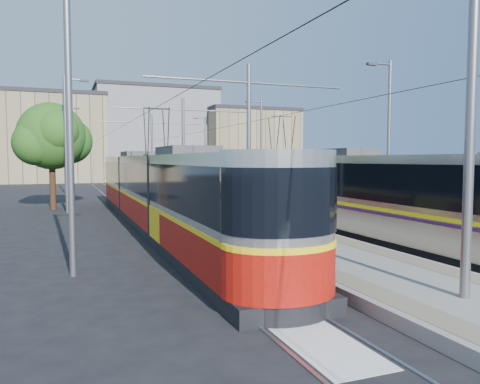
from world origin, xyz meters
name	(u,v)px	position (x,y,z in m)	size (l,w,h in m)	color
ground	(352,269)	(0.00, 0.00, 0.00)	(160.00, 160.00, 0.00)	black
platform	(195,207)	(0.00, 17.00, 0.15)	(4.00, 50.00, 0.30)	gray
tactile_strip_left	(172,206)	(-1.45, 17.00, 0.30)	(0.70, 50.00, 0.01)	gray
tactile_strip_right	(217,204)	(1.45, 17.00, 0.30)	(0.70, 50.00, 0.01)	gray
rails	(195,209)	(0.00, 17.00, 0.02)	(8.71, 70.00, 0.03)	gray
track_arrow	(286,317)	(-3.60, -3.00, 0.01)	(1.20, 5.00, 0.01)	silver
tram_left	(157,190)	(-3.60, 10.52, 1.71)	(2.43, 28.29, 5.50)	black
tram_right	(281,183)	(3.60, 12.15, 1.86)	(2.43, 30.65, 5.50)	black
catenary	(208,135)	(0.00, 14.15, 4.52)	(9.20, 70.00, 7.00)	slate
street_lamps	(180,145)	(0.00, 21.00, 4.18)	(15.18, 38.22, 8.00)	slate
shelter	(234,191)	(1.20, 13.24, 1.39)	(0.61, 0.96, 2.09)	black
tree	(56,138)	(-8.05, 20.50, 4.51)	(4.59, 4.24, 6.67)	#382314
building_left	(45,138)	(-10.00, 60.00, 6.11)	(16.32, 12.24, 12.21)	gray
building_centre	(154,135)	(6.00, 64.00, 7.11)	(18.36, 14.28, 14.19)	gray
building_right	(249,144)	(20.00, 58.00, 5.53)	(14.28, 10.20, 11.04)	gray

